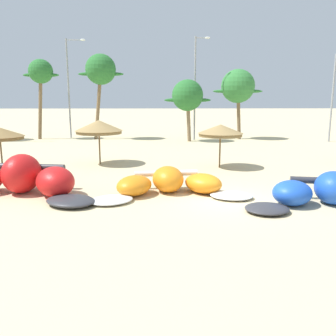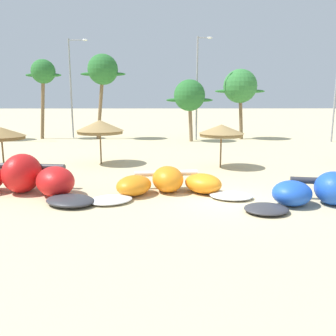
% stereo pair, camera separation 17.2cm
% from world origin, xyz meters
% --- Properties ---
extents(ground_plane, '(260.00, 260.00, 0.00)m').
position_xyz_m(ground_plane, '(0.00, 0.00, 0.00)').
color(ground_plane, beige).
extents(kite_far_left, '(8.53, 4.51, 1.81)m').
position_xyz_m(kite_far_left, '(-9.40, 0.87, 0.69)').
color(kite_far_left, '#333338').
rests_on(kite_far_left, ground).
extents(kite_left, '(7.49, 3.86, 1.21)m').
position_xyz_m(kite_left, '(-2.48, 0.91, 0.47)').
color(kite_left, white).
rests_on(kite_left, ground).
extents(kite_left_of_center, '(7.67, 4.26, 1.38)m').
position_xyz_m(kite_left_of_center, '(4.25, -1.23, 0.53)').
color(kite_left_of_center, '#333338').
rests_on(kite_left_of_center, ground).
extents(beach_umbrella_middle, '(3.13, 3.13, 2.92)m').
position_xyz_m(beach_umbrella_middle, '(-6.92, 8.52, 2.48)').
color(beach_umbrella_middle, brown).
rests_on(beach_umbrella_middle, ground).
extents(beach_umbrella_near_palms, '(2.84, 2.84, 2.73)m').
position_xyz_m(beach_umbrella_near_palms, '(0.87, 7.15, 2.36)').
color(beach_umbrella_near_palms, brown).
rests_on(beach_umbrella_near_palms, ground).
extents(palm_left, '(3.74, 2.50, 8.28)m').
position_xyz_m(palm_left, '(-15.29, 23.42, 6.83)').
color(palm_left, brown).
rests_on(palm_left, ground).
extents(palm_left_of_gap, '(4.71, 3.14, 8.80)m').
position_xyz_m(palm_left_of_gap, '(-9.04, 23.20, 7.11)').
color(palm_left_of_gap, brown).
rests_on(palm_left_of_gap, ground).
extents(palm_center_left, '(4.66, 3.11, 6.15)m').
position_xyz_m(palm_center_left, '(-0.17, 21.05, 4.53)').
color(palm_center_left, '#7F6647').
rests_on(palm_center_left, ground).
extents(palm_center_right, '(5.26, 3.51, 7.30)m').
position_xyz_m(palm_center_right, '(5.26, 23.11, 5.49)').
color(palm_center_right, brown).
rests_on(palm_center_right, ground).
extents(lamppost_west_center, '(2.12, 0.24, 10.46)m').
position_xyz_m(lamppost_west_center, '(-12.59, 24.46, 5.82)').
color(lamppost_west_center, gray).
rests_on(lamppost_west_center, ground).
extents(lamppost_east_center, '(1.57, 0.24, 10.38)m').
position_xyz_m(lamppost_east_center, '(0.77, 22.33, 5.71)').
color(lamppost_east_center, gray).
rests_on(lamppost_east_center, ground).
extents(lamppost_east, '(1.52, 0.24, 8.51)m').
position_xyz_m(lamppost_east, '(14.21, 20.45, 4.76)').
color(lamppost_east, gray).
rests_on(lamppost_east, ground).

